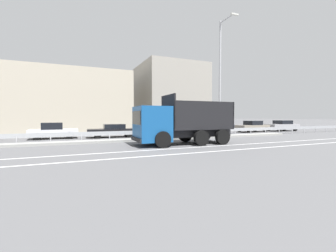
{
  "coord_description": "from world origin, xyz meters",
  "views": [
    {
      "loc": [
        -5.92,
        -14.35,
        1.95
      ],
      "look_at": [
        0.89,
        1.36,
        1.23
      ],
      "focal_mm": 24.0,
      "sensor_mm": 36.0,
      "label": 1
    }
  ],
  "objects_px": {
    "street_lamp_1": "(221,74)",
    "parked_car_4": "(163,129)",
    "median_road_sign": "(204,126)",
    "parked_car_6": "(252,126)",
    "dump_truck": "(172,126)",
    "parked_car_5": "(213,127)",
    "parked_car_3": "(113,130)",
    "parked_car_2": "(53,131)",
    "parked_car_7": "(282,126)"
  },
  "relations": [
    {
      "from": "street_lamp_1",
      "to": "parked_car_4",
      "type": "xyz_separation_m",
      "value": [
        -3.84,
        4.81,
        -5.16
      ]
    },
    {
      "from": "median_road_sign",
      "to": "parked_car_6",
      "type": "bearing_deg",
      "value": 23.86
    },
    {
      "from": "dump_truck",
      "to": "median_road_sign",
      "type": "bearing_deg",
      "value": -53.94
    },
    {
      "from": "parked_car_5",
      "to": "parked_car_3",
      "type": "bearing_deg",
      "value": 89.72
    },
    {
      "from": "parked_car_2",
      "to": "parked_car_3",
      "type": "bearing_deg",
      "value": 80.4
    },
    {
      "from": "parked_car_3",
      "to": "parked_car_7",
      "type": "bearing_deg",
      "value": -86.9
    },
    {
      "from": "parked_car_4",
      "to": "parked_car_7",
      "type": "xyz_separation_m",
      "value": [
        17.33,
        -0.27,
        0.05
      ]
    },
    {
      "from": "parked_car_2",
      "to": "parked_car_7",
      "type": "height_order",
      "value": "parked_car_7"
    },
    {
      "from": "median_road_sign",
      "to": "parked_car_5",
      "type": "relative_size",
      "value": 0.48
    },
    {
      "from": "parked_car_2",
      "to": "parked_car_4",
      "type": "relative_size",
      "value": 0.95
    },
    {
      "from": "parked_car_2",
      "to": "parked_car_5",
      "type": "distance_m",
      "value": 16.38
    },
    {
      "from": "street_lamp_1",
      "to": "parked_car_5",
      "type": "bearing_deg",
      "value": 62.75
    },
    {
      "from": "parked_car_3",
      "to": "parked_car_5",
      "type": "relative_size",
      "value": 1.03
    },
    {
      "from": "parked_car_5",
      "to": "parked_car_7",
      "type": "bearing_deg",
      "value": -89.27
    },
    {
      "from": "parked_car_4",
      "to": "dump_truck",
      "type": "bearing_deg",
      "value": 166.89
    },
    {
      "from": "median_road_sign",
      "to": "parked_car_4",
      "type": "height_order",
      "value": "median_road_sign"
    },
    {
      "from": "dump_truck",
      "to": "parked_car_2",
      "type": "bearing_deg",
      "value": 46.02
    },
    {
      "from": "parked_car_2",
      "to": "parked_car_6",
      "type": "xyz_separation_m",
      "value": [
        22.51,
        -0.34,
        0.01
      ]
    },
    {
      "from": "parked_car_2",
      "to": "parked_car_7",
      "type": "bearing_deg",
      "value": 87.09
    },
    {
      "from": "parked_car_2",
      "to": "parked_car_5",
      "type": "bearing_deg",
      "value": 85.71
    },
    {
      "from": "median_road_sign",
      "to": "parked_car_3",
      "type": "distance_m",
      "value": 8.54
    },
    {
      "from": "parked_car_3",
      "to": "parked_car_5",
      "type": "height_order",
      "value": "parked_car_5"
    },
    {
      "from": "dump_truck",
      "to": "parked_car_7",
      "type": "bearing_deg",
      "value": -67.49
    },
    {
      "from": "street_lamp_1",
      "to": "parked_car_6",
      "type": "relative_size",
      "value": 2.32
    },
    {
      "from": "street_lamp_1",
      "to": "parked_car_7",
      "type": "height_order",
      "value": "street_lamp_1"
    },
    {
      "from": "parked_car_4",
      "to": "parked_car_6",
      "type": "distance_m",
      "value": 12.21
    },
    {
      "from": "parked_car_2",
      "to": "street_lamp_1",
      "type": "bearing_deg",
      "value": 68.61
    },
    {
      "from": "median_road_sign",
      "to": "parked_car_4",
      "type": "distance_m",
      "value": 5.12
    },
    {
      "from": "parked_car_2",
      "to": "parked_car_3",
      "type": "relative_size",
      "value": 0.86
    },
    {
      "from": "dump_truck",
      "to": "parked_car_3",
      "type": "relative_size",
      "value": 1.52
    },
    {
      "from": "parked_car_3",
      "to": "parked_car_5",
      "type": "bearing_deg",
      "value": -87.41
    },
    {
      "from": "parked_car_5",
      "to": "parked_car_6",
      "type": "xyz_separation_m",
      "value": [
        6.14,
        0.31,
        -0.1
      ]
    },
    {
      "from": "parked_car_2",
      "to": "dump_truck",
      "type": "bearing_deg",
      "value": 42.38
    },
    {
      "from": "dump_truck",
      "to": "parked_car_2",
      "type": "distance_m",
      "value": 11.2
    },
    {
      "from": "parked_car_5",
      "to": "parked_car_7",
      "type": "xyz_separation_m",
      "value": [
        11.27,
        0.22,
        -0.08
      ]
    },
    {
      "from": "dump_truck",
      "to": "parked_car_4",
      "type": "distance_m",
      "value": 8.24
    },
    {
      "from": "parked_car_6",
      "to": "parked_car_7",
      "type": "relative_size",
      "value": 1.02
    },
    {
      "from": "median_road_sign",
      "to": "parked_car_2",
      "type": "distance_m",
      "value": 13.43
    },
    {
      "from": "dump_truck",
      "to": "parked_car_6",
      "type": "bearing_deg",
      "value": -60.86
    },
    {
      "from": "parked_car_5",
      "to": "parked_car_7",
      "type": "distance_m",
      "value": 11.27
    },
    {
      "from": "median_road_sign",
      "to": "parked_car_7",
      "type": "bearing_deg",
      "value": 15.96
    },
    {
      "from": "parked_car_5",
      "to": "street_lamp_1",
      "type": "bearing_deg",
      "value": 152.35
    },
    {
      "from": "parked_car_3",
      "to": "parked_car_5",
      "type": "distance_m",
      "value": 11.31
    },
    {
      "from": "parked_car_5",
      "to": "parked_car_4",
      "type": "bearing_deg",
      "value": 84.99
    },
    {
      "from": "parked_car_3",
      "to": "parked_car_7",
      "type": "xyz_separation_m",
      "value": [
        22.57,
        0.24,
        0.08
      ]
    },
    {
      "from": "parked_car_2",
      "to": "parked_car_7",
      "type": "distance_m",
      "value": 27.64
    },
    {
      "from": "parked_car_2",
      "to": "parked_car_5",
      "type": "xyz_separation_m",
      "value": [
        16.37,
        -0.65,
        0.11
      ]
    },
    {
      "from": "parked_car_2",
      "to": "parked_car_5",
      "type": "relative_size",
      "value": 0.88
    },
    {
      "from": "median_road_sign",
      "to": "street_lamp_1",
      "type": "height_order",
      "value": "street_lamp_1"
    },
    {
      "from": "parked_car_3",
      "to": "parked_car_4",
      "type": "height_order",
      "value": "parked_car_4"
    }
  ]
}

